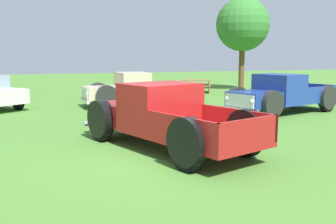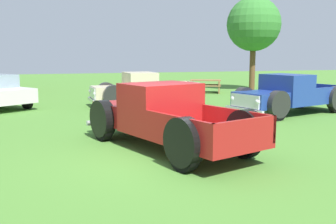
# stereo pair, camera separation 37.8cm
# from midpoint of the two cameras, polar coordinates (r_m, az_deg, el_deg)

# --- Properties ---
(ground_plane) EXTENTS (80.00, 80.00, 0.00)m
(ground_plane) POSITION_cam_midpoint_polar(r_m,az_deg,el_deg) (8.74, 0.33, -6.60)
(ground_plane) COLOR #477A2D
(pickup_truck_foreground) EXTENTS (3.42, 5.46, 1.57)m
(pickup_truck_foreground) POSITION_cam_midpoint_polar(r_m,az_deg,el_deg) (9.64, -0.18, -0.62)
(pickup_truck_foreground) COLOR maroon
(pickup_truck_foreground) RESTS_ON ground_plane
(pickup_truck_behind_left) EXTENTS (4.95, 2.13, 1.49)m
(pickup_truck_behind_left) POSITION_cam_midpoint_polar(r_m,az_deg,el_deg) (17.37, -3.69, 3.26)
(pickup_truck_behind_left) COLOR #C6B793
(pickup_truck_behind_left) RESTS_ON ground_plane
(pickup_truck_behind_right) EXTENTS (5.28, 3.12, 1.52)m
(pickup_truck_behind_right) POSITION_cam_midpoint_polar(r_m,az_deg,el_deg) (15.48, 17.46, 2.33)
(pickup_truck_behind_right) COLOR navy
(pickup_truck_behind_right) RESTS_ON ground_plane
(picnic_table) EXTENTS (2.25, 2.08, 0.78)m
(picnic_table) POSITION_cam_midpoint_polar(r_m,az_deg,el_deg) (23.42, 5.99, 4.04)
(picnic_table) COLOR olive
(picnic_table) RESTS_ON ground_plane
(oak_tree_east) EXTENTS (3.40, 3.40, 5.86)m
(oak_tree_east) POSITION_cam_midpoint_polar(r_m,az_deg,el_deg) (25.75, 12.87, 12.39)
(oak_tree_east) COLOR brown
(oak_tree_east) RESTS_ON ground_plane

